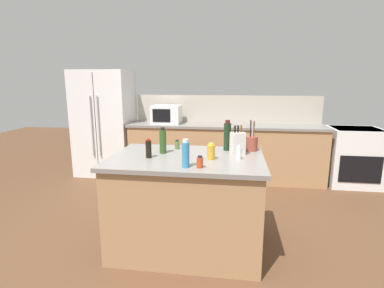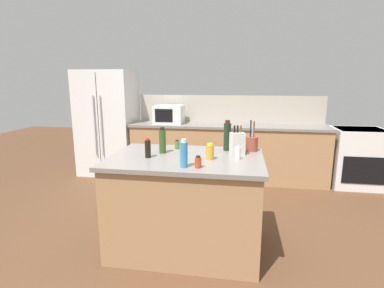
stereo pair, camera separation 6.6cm
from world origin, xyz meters
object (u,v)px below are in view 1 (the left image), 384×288
honey_jar (211,152)px  soy_sauce_bottle (149,149)px  refrigerator (105,123)px  salt_shaker (239,153)px  wine_bottle (227,136)px  dish_soap_bottle (186,154)px  spice_jar_oregano (177,145)px  knife_block (238,143)px  spice_jar_paprika (200,162)px  utensil_crock (252,143)px  olive_oil_bottle (163,141)px  range_oven (353,156)px  microwave (167,114)px

honey_jar → soy_sauce_bottle: 0.59m
refrigerator → salt_shaker: bearing=-44.3°
wine_bottle → dish_soap_bottle: size_ratio=1.32×
honey_jar → spice_jar_oregano: 0.55m
spice_jar_oregano → wine_bottle: wine_bottle is taller
honey_jar → knife_block: bearing=42.3°
spice_jar_paprika → salt_shaker: size_ratio=0.81×
wine_bottle → dish_soap_bottle: 0.76m
utensil_crock → spice_jar_oregano: bearing=-177.9°
soy_sauce_bottle → wine_bottle: 0.84m
knife_block → honey_jar: knife_block is taller
refrigerator → soy_sauce_bottle: size_ratio=9.88×
olive_oil_bottle → soy_sauce_bottle: (-0.09, -0.20, -0.04)m
range_oven → dish_soap_bottle: dish_soap_bottle is taller
spice_jar_oregano → dish_soap_bottle: dish_soap_bottle is taller
utensil_crock → olive_oil_bottle: size_ratio=1.22×
refrigerator → spice_jar_oregano: 2.56m
knife_block → spice_jar_paprika: size_ratio=2.80×
range_oven → microwave: bearing=180.0°
range_oven → olive_oil_bottle: bearing=-141.1°
wine_bottle → range_oven: bearing=43.6°
refrigerator → salt_shaker: 3.25m
utensil_crock → spice_jar_paprika: (-0.46, -0.69, -0.03)m
microwave → spice_jar_oregano: bearing=-73.9°
refrigerator → soy_sauce_bottle: (1.49, -2.34, 0.11)m
spice_jar_oregano → wine_bottle: (0.53, 0.01, 0.10)m
refrigerator → soy_sauce_bottle: refrigerator is taller
utensil_crock → wine_bottle: size_ratio=1.01×
knife_block → spice_jar_oregano: knife_block is taller
range_oven → utensil_crock: size_ratio=2.87×
utensil_crock → soy_sauce_bottle: (-0.98, -0.43, 0.00)m
knife_block → spice_jar_oregano: size_ratio=2.96×
utensil_crock → soy_sauce_bottle: 1.07m
knife_block → olive_oil_bottle: 0.74m
refrigerator → soy_sauce_bottle: 2.77m
spice_jar_paprika → honey_jar: bearing=76.1°
dish_soap_bottle → soy_sauce_bottle: bearing=146.6°
dish_soap_bottle → knife_block: bearing=49.6°
range_oven → salt_shaker: (-1.85, -2.22, 0.53)m
olive_oil_bottle → soy_sauce_bottle: bearing=-114.9°
olive_oil_bottle → wine_bottle: 0.67m
knife_block → soy_sauce_bottle: 0.87m
honey_jar → range_oven: bearing=47.1°
microwave → honey_jar: bearing=-67.5°
spice_jar_oregano → dish_soap_bottle: 0.70m
soy_sauce_bottle → range_oven: bearing=40.4°
olive_oil_bottle → wine_bottle: bearing=19.4°
spice_jar_oregano → dish_soap_bottle: bearing=-73.1°
spice_jar_paprika → utensil_crock: bearing=56.2°
wine_bottle → honey_jar: bearing=-109.2°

